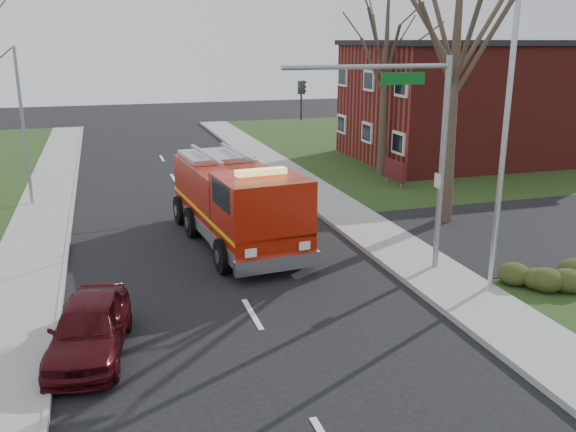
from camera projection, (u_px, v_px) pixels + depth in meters
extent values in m
plane|color=black|center=(252.00, 314.00, 16.68)|extent=(120.00, 120.00, 0.00)
cube|color=gray|center=(451.00, 286.00, 18.41)|extent=(2.40, 80.00, 0.15)
cube|color=gray|center=(6.00, 344.00, 14.91)|extent=(2.40, 80.00, 0.15)
cube|color=maroon|center=(480.00, 103.00, 37.61)|extent=(15.00, 10.00, 7.00)
cube|color=black|center=(486.00, 43.00, 36.61)|extent=(15.40, 10.40, 0.30)
cube|color=silver|center=(367.00, 133.00, 35.89)|extent=(0.12, 1.40, 1.20)
cube|color=#531317|center=(394.00, 170.00, 30.88)|extent=(0.12, 2.00, 1.00)
cylinder|color=gray|center=(401.00, 182.00, 30.27)|extent=(0.08, 0.08, 0.90)
cylinder|color=gray|center=(387.00, 176.00, 31.74)|extent=(0.08, 0.08, 0.90)
ellipsoid|color=#293513|center=(553.00, 272.00, 18.14)|extent=(2.80, 2.00, 0.90)
cone|color=#403025|center=(454.00, 74.00, 23.21)|extent=(0.64, 0.64, 12.00)
cone|color=#403025|center=(385.00, 79.00, 32.11)|extent=(0.56, 0.56, 10.50)
cylinder|color=gray|center=(442.00, 168.00, 18.95)|extent=(0.18, 0.18, 6.80)
cylinder|color=gray|center=(369.00, 67.00, 17.36)|extent=(5.20, 0.14, 0.14)
cube|color=#0C591E|center=(403.00, 79.00, 17.77)|extent=(1.40, 0.06, 0.35)
imported|color=black|center=(302.00, 81.00, 16.89)|extent=(0.22, 0.18, 1.10)
cylinder|color=#B7BABF|center=(503.00, 152.00, 17.09)|extent=(0.16, 0.16, 8.40)
cylinder|color=gray|center=(24.00, 129.00, 26.65)|extent=(0.14, 0.14, 7.00)
cube|color=#9C1607|center=(226.00, 192.00, 23.36)|extent=(3.24, 5.68, 2.20)
cube|color=#9C1607|center=(262.00, 214.00, 19.79)|extent=(2.98, 2.98, 2.51)
cube|color=#B7BABF|center=(236.00, 223.00, 22.49)|extent=(3.53, 8.40, 0.47)
cube|color=#E5B20C|center=(236.00, 208.00, 22.33)|extent=(3.54, 8.40, 0.13)
cube|color=black|center=(274.00, 199.00, 18.55)|extent=(2.42, 0.34, 0.89)
cube|color=#E5D866|center=(261.00, 172.00, 19.40)|extent=(1.70, 0.53, 0.19)
cylinder|color=black|center=(223.00, 256.00, 19.52)|extent=(0.48, 1.18, 1.15)
cylinder|color=black|center=(301.00, 245.00, 20.53)|extent=(0.48, 1.18, 1.15)
cylinder|color=black|center=(181.00, 210.00, 24.81)|extent=(0.48, 1.18, 1.15)
cylinder|color=black|center=(244.00, 203.00, 25.82)|extent=(0.48, 1.18, 1.15)
imported|color=#3A090D|center=(89.00, 327.00, 14.39)|extent=(2.28, 4.32, 1.40)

